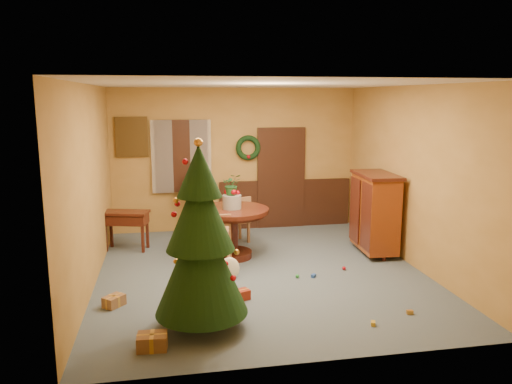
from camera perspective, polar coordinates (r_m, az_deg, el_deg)
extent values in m
plane|color=#3D4959|center=(7.95, 0.57, -9.18)|extent=(5.50, 5.50, 0.00)
plane|color=silver|center=(7.47, 0.61, 12.22)|extent=(5.50, 5.50, 0.00)
plane|color=olive|center=(10.26, -2.35, 3.71)|extent=(5.00, 0.00, 5.00)
plane|color=olive|center=(4.96, 6.66, -4.05)|extent=(5.00, 0.00, 5.00)
plane|color=olive|center=(7.52, -18.47, 0.55)|extent=(0.00, 5.50, 5.50)
plane|color=olive|center=(8.41, 17.56, 1.65)|extent=(0.00, 5.50, 5.50)
cube|color=black|center=(10.58, 3.36, -1.30)|extent=(2.80, 0.06, 1.00)
cube|color=black|center=(10.44, 2.88, 1.61)|extent=(1.00, 0.08, 2.10)
cube|color=white|center=(10.48, 2.84, 1.37)|extent=(0.80, 0.03, 1.90)
cube|color=black|center=(10.10, -8.52, 4.06)|extent=(1.05, 0.08, 1.45)
cube|color=white|center=(10.13, -8.52, 4.08)|extent=(0.88, 0.03, 1.25)
cube|color=white|center=(10.05, -10.68, 3.96)|extent=(0.42, 0.02, 1.45)
cube|color=white|center=(10.07, -6.34, 4.10)|extent=(0.42, 0.02, 1.45)
torus|color=black|center=(10.19, -0.90, 5.09)|extent=(0.51, 0.11, 0.51)
cube|color=#4C3819|center=(10.09, -14.01, 6.14)|extent=(0.62, 0.05, 0.78)
cube|color=gray|center=(10.12, -14.00, 6.15)|extent=(0.48, 0.02, 0.62)
cylinder|color=black|center=(8.45, -2.76, -2.12)|extent=(1.25, 1.25, 0.07)
cylinder|color=black|center=(8.46, -2.76, -2.56)|extent=(1.12, 1.12, 0.04)
cylinder|color=black|center=(8.55, -2.74, -4.75)|extent=(0.20, 0.20, 0.69)
cylinder|color=black|center=(8.65, -2.72, -7.10)|extent=(0.67, 0.67, 0.11)
cylinder|color=slate|center=(8.42, -2.77, -1.13)|extent=(0.32, 0.32, 0.23)
imported|color=#1E4C23|center=(8.36, -2.79, 0.86)|extent=(0.32, 0.28, 0.36)
cube|color=brown|center=(7.90, -4.16, -6.19)|extent=(0.41, 0.41, 0.05)
cube|color=brown|center=(8.00, -4.23, -4.15)|extent=(0.38, 0.06, 0.45)
cube|color=brown|center=(8.12, -3.09, -7.29)|extent=(0.04, 0.04, 0.39)
cube|color=brown|center=(8.11, -5.28, -7.34)|extent=(0.04, 0.04, 0.39)
cube|color=brown|center=(7.83, -2.95, -7.98)|extent=(0.04, 0.04, 0.39)
cube|color=brown|center=(7.82, -5.23, -8.05)|extent=(0.04, 0.04, 0.39)
cube|color=brown|center=(9.44, -2.17, -3.30)|extent=(0.51, 0.51, 0.05)
cube|color=brown|center=(9.24, -1.63, -2.02)|extent=(0.37, 0.18, 0.46)
cube|color=brown|center=(9.29, -2.50, -4.92)|extent=(0.05, 0.05, 0.40)
cube|color=brown|center=(9.45, -0.86, -4.64)|extent=(0.05, 0.05, 0.40)
cube|color=brown|center=(9.55, -3.46, -4.49)|extent=(0.05, 0.05, 0.40)
cube|color=brown|center=(9.71, -1.85, -4.23)|extent=(0.05, 0.05, 0.40)
cylinder|color=black|center=(9.94, -7.69, -2.52)|extent=(0.11, 0.11, 0.88)
cylinder|color=black|center=(9.84, -7.76, 0.03)|extent=(0.35, 0.35, 0.03)
imported|color=#19471E|center=(9.81, -7.79, 1.30)|extent=(0.25, 0.22, 0.41)
cylinder|color=#382111|center=(6.17, -6.18, -14.13)|extent=(0.14, 0.14, 0.24)
cone|color=black|center=(5.90, -6.32, -7.69)|extent=(1.10, 1.10, 1.30)
cone|color=black|center=(5.74, -6.44, -2.01)|extent=(0.80, 0.80, 0.95)
cone|color=black|center=(5.66, -6.54, 2.43)|extent=(0.52, 0.52, 0.60)
sphere|color=#C2832D|center=(5.62, -6.61, 5.66)|extent=(0.10, 0.10, 0.10)
cube|color=black|center=(9.20, -14.68, -2.30)|extent=(0.87, 0.59, 0.05)
cube|color=black|center=(9.23, -14.64, -3.04)|extent=(0.82, 0.54, 0.17)
cube|color=black|center=(9.32, -16.65, -4.50)|extent=(0.12, 0.28, 0.66)
cube|color=black|center=(9.26, -12.48, -4.39)|extent=(0.12, 0.28, 0.66)
cube|color=#5B1E0A|center=(8.95, 13.44, -2.29)|extent=(0.57, 1.07, 1.30)
cube|color=black|center=(8.83, 13.62, 1.91)|extent=(0.64, 1.14, 0.05)
cylinder|color=black|center=(8.75, 14.40, -7.31)|extent=(0.07, 0.07, 0.09)
cylinder|color=black|center=(9.51, 12.19, -5.74)|extent=(0.07, 0.07, 0.09)
cube|color=brown|center=(5.80, -11.78, -16.40)|extent=(0.33, 0.25, 0.17)
cube|color=gold|center=(5.80, -11.78, -16.40)|extent=(0.33, 0.05, 0.18)
cube|color=gold|center=(5.80, -11.78, -16.40)|extent=(0.06, 0.24, 0.18)
cube|color=maroon|center=(6.56, -5.56, -12.75)|extent=(0.22, 0.22, 0.20)
cube|color=gold|center=(6.56, -5.56, -12.75)|extent=(0.21, 0.05, 0.20)
cube|color=gold|center=(6.56, -5.56, -12.75)|extent=(0.05, 0.21, 0.20)
cube|color=brown|center=(6.98, -15.91, -11.89)|extent=(0.32, 0.32, 0.14)
cube|color=gold|center=(6.98, -15.91, -11.89)|extent=(0.20, 0.22, 0.15)
cube|color=gold|center=(6.98, -15.91, -11.89)|extent=(0.16, 0.15, 0.15)
cube|color=maroon|center=(6.90, -2.31, -11.78)|extent=(0.41, 0.28, 0.13)
cube|color=gold|center=(6.90, -2.31, -11.78)|extent=(0.37, 0.16, 0.14)
cube|color=gold|center=(6.90, -2.31, -11.78)|extent=(0.11, 0.17, 0.14)
cube|color=#274FAA|center=(7.78, 6.60, -9.49)|extent=(0.09, 0.09, 0.05)
sphere|color=green|center=(7.73, 4.75, -9.55)|extent=(0.06, 0.06, 0.06)
cube|color=gold|center=(6.39, 13.24, -14.41)|extent=(0.08, 0.09, 0.05)
sphere|color=#A80B16|center=(8.16, 10.03, -8.58)|extent=(0.06, 0.06, 0.06)
cube|color=#C2832D|center=(6.81, 17.16, -12.99)|extent=(0.08, 0.06, 0.05)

